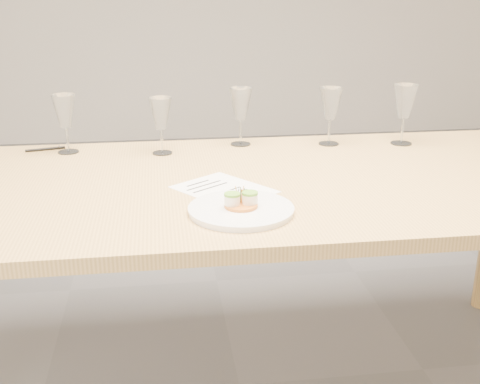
{
  "coord_description": "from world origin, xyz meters",
  "views": [
    {
      "loc": [
        -0.24,
        -1.72,
        1.32
      ],
      "look_at": [
        -0.03,
        -0.26,
        0.8
      ],
      "focal_mm": 45.0,
      "sensor_mm": 36.0,
      "label": 1
    }
  ],
  "objects": [
    {
      "name": "recipe_sheet",
      "position": [
        -0.06,
        -0.09,
        0.75
      ],
      "size": [
        0.32,
        0.33,
        0.0
      ],
      "rotation": [
        0.0,
        0.0,
        0.64
      ],
      "color": "white",
      "rests_on": "dining_table"
    },
    {
      "name": "wine_glass_4",
      "position": [
        0.65,
        0.34,
        0.9
      ],
      "size": [
        0.09,
        0.09,
        0.22
      ],
      "color": "white",
      "rests_on": "dining_table"
    },
    {
      "name": "wine_glass_1",
      "position": [
        -0.23,
        0.32,
        0.89
      ],
      "size": [
        0.08,
        0.08,
        0.2
      ],
      "color": "white",
      "rests_on": "dining_table"
    },
    {
      "name": "dinner_plate",
      "position": [
        -0.03,
        -0.28,
        0.76
      ],
      "size": [
        0.28,
        0.28,
        0.07
      ],
      "rotation": [
        0.0,
        0.0,
        -0.34
      ],
      "color": "white",
      "rests_on": "dining_table"
    },
    {
      "name": "wine_glass_0",
      "position": [
        -0.55,
        0.38,
        0.89
      ],
      "size": [
        0.08,
        0.08,
        0.2
      ],
      "color": "white",
      "rests_on": "dining_table"
    },
    {
      "name": "dining_table",
      "position": [
        0.0,
        0.0,
        0.68
      ],
      "size": [
        2.4,
        1.0,
        0.75
      ],
      "color": "tan",
      "rests_on": "ground"
    },
    {
      "name": "wine_glass_3",
      "position": [
        0.38,
        0.37,
        0.9
      ],
      "size": [
        0.08,
        0.08,
        0.21
      ],
      "color": "white",
      "rests_on": "dining_table"
    },
    {
      "name": "wine_glass_2",
      "position": [
        0.06,
        0.41,
        0.9
      ],
      "size": [
        0.08,
        0.08,
        0.21
      ],
      "color": "white",
      "rests_on": "dining_table"
    },
    {
      "name": "ballpoint_pen",
      "position": [
        -0.64,
        0.42,
        0.75
      ],
      "size": [
        0.13,
        0.04,
        0.01
      ],
      "rotation": [
        0.0,
        0.0,
        0.24
      ],
      "color": "black",
      "rests_on": "dining_table"
    }
  ]
}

